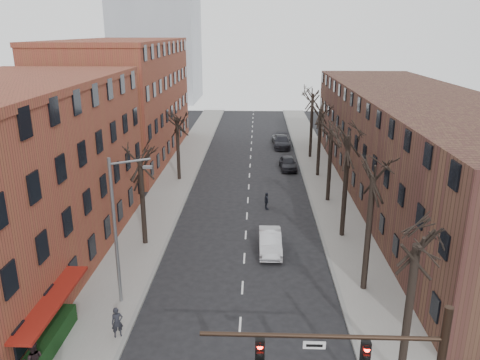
# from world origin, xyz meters

# --- Properties ---
(sidewalk_left) EXTENTS (4.00, 90.00, 0.15)m
(sidewalk_left) POSITION_xyz_m (-8.00, 35.00, 0.07)
(sidewalk_left) COLOR gray
(sidewalk_left) RESTS_ON ground
(sidewalk_right) EXTENTS (4.00, 90.00, 0.15)m
(sidewalk_right) POSITION_xyz_m (8.00, 35.00, 0.07)
(sidewalk_right) COLOR gray
(sidewalk_right) RESTS_ON ground
(building_left_near) EXTENTS (12.00, 26.00, 12.00)m
(building_left_near) POSITION_xyz_m (-16.00, 15.00, 6.00)
(building_left_near) COLOR brown
(building_left_near) RESTS_ON ground
(building_left_far) EXTENTS (12.00, 28.00, 14.00)m
(building_left_far) POSITION_xyz_m (-16.00, 44.00, 7.00)
(building_left_far) COLOR brown
(building_left_far) RESTS_ON ground
(building_right) EXTENTS (12.00, 50.00, 10.00)m
(building_right) POSITION_xyz_m (16.00, 30.00, 5.00)
(building_right) COLOR #4E3224
(building_right) RESTS_ON ground
(awning_left) EXTENTS (1.20, 7.00, 0.15)m
(awning_left) POSITION_xyz_m (-9.40, 6.00, 0.00)
(awning_left) COLOR maroon
(awning_left) RESTS_ON ground
(hedge) EXTENTS (0.80, 6.00, 1.00)m
(hedge) POSITION_xyz_m (-9.50, 5.00, 0.65)
(hedge) COLOR #133713
(hedge) RESTS_ON sidewalk_left
(tree_right_b) EXTENTS (5.20, 5.20, 10.80)m
(tree_right_b) POSITION_xyz_m (7.60, 12.00, 0.00)
(tree_right_b) COLOR black
(tree_right_b) RESTS_ON ground
(tree_right_c) EXTENTS (5.20, 5.20, 11.60)m
(tree_right_c) POSITION_xyz_m (7.60, 20.00, 0.00)
(tree_right_c) COLOR black
(tree_right_c) RESTS_ON ground
(tree_right_d) EXTENTS (5.20, 5.20, 10.00)m
(tree_right_d) POSITION_xyz_m (7.60, 28.00, 0.00)
(tree_right_d) COLOR black
(tree_right_d) RESTS_ON ground
(tree_right_e) EXTENTS (5.20, 5.20, 10.80)m
(tree_right_e) POSITION_xyz_m (7.60, 36.00, 0.00)
(tree_right_e) COLOR black
(tree_right_e) RESTS_ON ground
(tree_right_f) EXTENTS (5.20, 5.20, 11.60)m
(tree_right_f) POSITION_xyz_m (7.60, 44.00, 0.00)
(tree_right_f) COLOR black
(tree_right_f) RESTS_ON ground
(tree_left_a) EXTENTS (5.20, 5.20, 9.50)m
(tree_left_a) POSITION_xyz_m (-7.60, 18.00, 0.00)
(tree_left_a) COLOR black
(tree_left_a) RESTS_ON ground
(tree_left_b) EXTENTS (5.20, 5.20, 9.50)m
(tree_left_b) POSITION_xyz_m (-7.60, 34.00, 0.00)
(tree_left_b) COLOR black
(tree_left_b) RESTS_ON ground
(streetlight) EXTENTS (2.45, 0.22, 9.03)m
(streetlight) POSITION_xyz_m (-7.03, 10.00, 5.01)
(streetlight) COLOR slate
(streetlight) RESTS_ON ground
(silver_sedan) EXTENTS (1.68, 4.63, 1.52)m
(silver_sedan) POSITION_xyz_m (1.87, 17.21, 0.76)
(silver_sedan) COLOR #B6B8BE
(silver_sedan) RESTS_ON ground
(parked_car_near) EXTENTS (2.09, 4.61, 1.53)m
(parked_car_near) POSITION_xyz_m (4.45, 38.63, 0.77)
(parked_car_near) COLOR black
(parked_car_near) RESTS_ON ground
(parked_car_mid) EXTENTS (2.31, 5.48, 1.58)m
(parked_car_mid) POSITION_xyz_m (4.27, 49.40, 0.79)
(parked_car_mid) COLOR black
(parked_car_mid) RESTS_ON ground
(parked_car_far) EXTENTS (2.59, 4.98, 1.34)m
(parked_car_far) POSITION_xyz_m (4.20, 51.04, 0.67)
(parked_car_far) COLOR slate
(parked_car_far) RESTS_ON ground
(pedestrian_a) EXTENTS (0.72, 0.63, 1.67)m
(pedestrian_a) POSITION_xyz_m (-6.40, 6.63, 0.99)
(pedestrian_a) COLOR black
(pedestrian_a) RESTS_ON sidewalk_left
(pedestrian_b) EXTENTS (1.06, 0.94, 1.82)m
(pedestrian_b) POSITION_xyz_m (-9.38, 3.51, 1.06)
(pedestrian_b) COLOR black
(pedestrian_b) RESTS_ON sidewalk_left
(pedestrian_crossing) EXTENTS (0.63, 1.01, 1.61)m
(pedestrian_crossing) POSITION_xyz_m (1.74, 25.67, 0.80)
(pedestrian_crossing) COLOR black
(pedestrian_crossing) RESTS_ON ground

